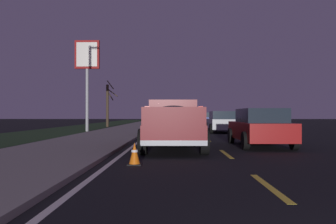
{
  "coord_description": "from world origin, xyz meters",
  "views": [
    {
      "loc": [
        -2.08,
        1.7,
        1.3
      ],
      "look_at": [
        13.14,
        1.99,
        1.42
      ],
      "focal_mm": 36.32,
      "sensor_mm": 36.0,
      "label": 1
    }
  ],
  "objects": [
    {
      "name": "ground",
      "position": [
        27.0,
        0.0,
        0.0
      ],
      "size": [
        144.0,
        144.0,
        0.0
      ],
      "primitive_type": "plane",
      "color": "black"
    },
    {
      "name": "sidewalk_shoulder",
      "position": [
        27.0,
        5.7,
        0.06
      ],
      "size": [
        108.0,
        4.0,
        0.12
      ],
      "primitive_type": "cube",
      "color": "gray",
      "rests_on": "ground"
    },
    {
      "name": "grass_verge",
      "position": [
        27.0,
        10.7,
        0.0
      ],
      "size": [
        108.0,
        6.0,
        0.01
      ],
      "primitive_type": "cube",
      "color": "#1E3819",
      "rests_on": "ground"
    },
    {
      "name": "lane_markings",
      "position": [
        29.29,
        2.51,
        0.0
      ],
      "size": [
        108.0,
        3.54,
        0.01
      ],
      "color": "yellow",
      "rests_on": "ground"
    },
    {
      "name": "pickup_truck",
      "position": [
        10.76,
        1.75,
        0.98
      ],
      "size": [
        5.45,
        2.33,
        1.87
      ],
      "color": "maroon",
      "rests_on": "ground"
    },
    {
      "name": "sedan_silver",
      "position": [
        22.75,
        -1.74,
        0.78
      ],
      "size": [
        4.41,
        2.03,
        1.54
      ],
      "color": "#B2B5BA",
      "rests_on": "ground"
    },
    {
      "name": "sedan_tan",
      "position": [
        18.48,
        1.88,
        0.78
      ],
      "size": [
        4.41,
        2.03,
        1.54
      ],
      "color": "#9E845B",
      "rests_on": "ground"
    },
    {
      "name": "sedan_red",
      "position": [
        11.89,
        -1.8,
        0.78
      ],
      "size": [
        4.42,
        2.05,
        1.54
      ],
      "color": "maroon",
      "rests_on": "ground"
    },
    {
      "name": "sedan_blue",
      "position": [
        37.74,
        -1.55,
        0.78
      ],
      "size": [
        4.4,
        2.02,
        1.54
      ],
      "color": "navy",
      "rests_on": "ground"
    },
    {
      "name": "gas_price_sign",
      "position": [
        24.01,
        8.45,
        5.3
      ],
      "size": [
        0.27,
        1.9,
        7.04
      ],
      "color": "#99999E",
      "rests_on": "ground"
    },
    {
      "name": "bare_tree_far",
      "position": [
        33.57,
        8.73,
        2.38
      ],
      "size": [
        1.07,
        1.26,
        4.91
      ],
      "color": "#423323",
      "rests_on": "ground"
    },
    {
      "name": "traffic_cone_near",
      "position": [
        6.66,
        2.73,
        0.28
      ],
      "size": [
        0.36,
        0.36,
        0.58
      ],
      "color": "black",
      "rests_on": "ground"
    }
  ]
}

